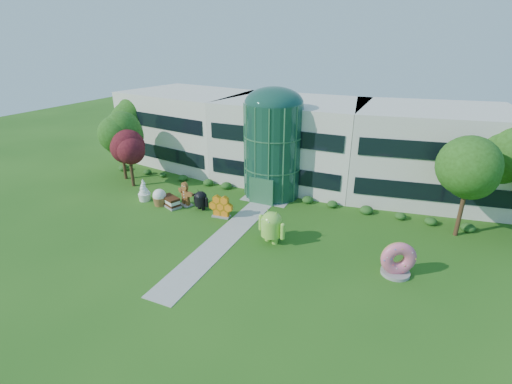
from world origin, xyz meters
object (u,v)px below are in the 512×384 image
at_px(donut, 398,258).
at_px(android_green, 272,225).
at_px(gingerbread, 185,194).
at_px(android_black, 201,199).

bearing_deg(donut, android_green, 152.04).
height_order(android_green, gingerbread, android_green).
xyz_separation_m(donut, gingerbread, (-20.70, 3.78, -0.07)).
height_order(android_black, gingerbread, gingerbread).
bearing_deg(android_black, gingerbread, -173.32).
relative_size(android_green, android_black, 1.43).
xyz_separation_m(android_green, donut, (9.94, -0.53, -0.28)).
bearing_deg(android_green, android_black, 178.92).
bearing_deg(gingerbread, android_green, 5.82).
xyz_separation_m(android_green, android_black, (-8.80, 3.03, -0.49)).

